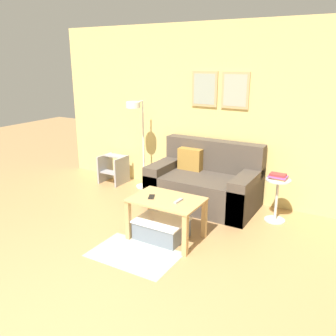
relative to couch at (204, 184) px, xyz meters
The scene contains 11 objects.
wall_back 1.07m from the couch, 97.62° to the left, with size 5.60×0.09×2.55m.
area_rug 1.69m from the couch, 92.42° to the right, with size 0.95×0.62×0.01m, color #B2B79E.
couch is the anchor object (origin of this frame).
coffee_table 1.15m from the couch, 87.99° to the right, with size 0.83×0.56×0.50m.
storage_bin 1.18m from the couch, 90.69° to the right, with size 0.58×0.46×0.24m.
floor_lamp 1.36m from the couch, behind, with size 0.27×0.49×1.43m.
side_table 1.04m from the couch, ahead, with size 0.32×0.32×0.57m.
book_stack 1.07m from the couch, ahead, with size 0.23×0.19×0.07m.
remote_control 1.18m from the couch, 80.18° to the right, with size 0.04×0.15×0.02m, color #99999E.
cell_phone 1.21m from the couch, 96.71° to the right, with size 0.07×0.14×0.01m, color black.
step_stool 1.76m from the couch, behind, with size 0.39×0.39×0.47m.
Camera 1 is at (2.03, -1.26, 2.04)m, focal length 38.00 mm.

